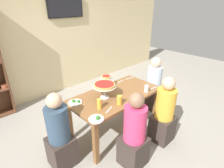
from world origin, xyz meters
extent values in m
plane|color=gray|center=(0.00, 0.00, 0.00)|extent=(12.00, 12.00, 0.00)
cube|color=beige|center=(0.00, 2.20, 1.40)|extent=(8.00, 0.12, 2.80)
cube|color=brown|center=(0.00, 0.00, 0.72)|extent=(1.58, 0.81, 0.04)
cube|color=brown|center=(-0.73, -0.34, 0.35)|extent=(0.07, 0.07, 0.70)
cube|color=brown|center=(0.73, -0.34, 0.35)|extent=(0.07, 0.07, 0.70)
cube|color=brown|center=(-0.73, 0.34, 0.35)|extent=(0.07, 0.07, 0.70)
cube|color=brown|center=(0.73, 0.34, 0.35)|extent=(0.07, 0.07, 0.70)
cube|color=brown|center=(-1.17, 1.98, 1.10)|extent=(0.03, 0.30, 2.20)
cylinder|color=brown|center=(-1.21, 1.98, 0.61)|extent=(0.16, 0.16, 0.06)
cube|color=black|center=(0.42, 2.11, 2.06)|extent=(0.90, 0.05, 0.50)
cube|color=black|center=(0.42, 2.08, 2.06)|extent=(0.86, 0.01, 0.46)
cube|color=#382D28|center=(0.39, -0.71, 0.23)|extent=(0.34, 0.34, 0.45)
cylinder|color=gold|center=(0.39, -0.71, 0.70)|extent=(0.30, 0.30, 0.50)
sphere|color=tan|center=(0.39, -0.71, 1.05)|extent=(0.20, 0.20, 0.20)
cube|color=#382D28|center=(-0.35, -0.70, 0.23)|extent=(0.34, 0.34, 0.45)
cylinder|color=#D63866|center=(-0.35, -0.70, 0.70)|extent=(0.30, 0.30, 0.50)
sphere|color=#846047|center=(-0.35, -0.70, 1.05)|extent=(0.20, 0.20, 0.20)
cube|color=#382D28|center=(1.11, -0.01, 0.23)|extent=(0.34, 0.34, 0.45)
cylinder|color=silver|center=(1.11, -0.01, 0.70)|extent=(0.30, 0.30, 0.50)
sphere|color=beige|center=(1.11, -0.01, 1.05)|extent=(0.20, 0.20, 0.20)
cube|color=#382D28|center=(-1.08, -0.01, 0.23)|extent=(0.34, 0.34, 0.45)
cylinder|color=#33475B|center=(-1.08, -0.01, 0.70)|extent=(0.30, 0.30, 0.50)
sphere|color=tan|center=(-1.08, -0.01, 1.05)|extent=(0.20, 0.20, 0.20)
cylinder|color=silver|center=(-0.22, 0.04, 0.75)|extent=(0.15, 0.15, 0.01)
cylinder|color=silver|center=(-0.22, 0.04, 0.85)|extent=(0.03, 0.03, 0.19)
cylinder|color=silver|center=(-0.22, 0.04, 0.94)|extent=(0.37, 0.37, 0.01)
cylinder|color=tan|center=(-0.22, 0.04, 0.97)|extent=(0.34, 0.34, 0.04)
cylinder|color=maroon|center=(-0.22, 0.04, 0.99)|extent=(0.30, 0.30, 0.00)
cylinder|color=silver|center=(0.08, 0.34, 0.75)|extent=(0.15, 0.15, 0.01)
cylinder|color=silver|center=(0.08, 0.34, 0.83)|extent=(0.03, 0.03, 0.15)
cylinder|color=silver|center=(0.08, 0.34, 0.90)|extent=(0.20, 0.20, 0.01)
cylinder|color=tan|center=(0.08, 0.34, 0.93)|extent=(0.17, 0.17, 0.04)
cylinder|color=maroon|center=(0.08, 0.34, 0.94)|extent=(0.14, 0.14, 0.00)
cylinder|color=white|center=(-0.69, -0.33, 0.75)|extent=(0.20, 0.20, 0.01)
sphere|color=#2D7028|center=(-0.68, -0.36, 0.78)|extent=(0.06, 0.06, 0.06)
sphere|color=#2D7028|center=(-0.69, -0.36, 0.78)|extent=(0.05, 0.05, 0.05)
cylinder|color=white|center=(-0.66, 0.22, 0.75)|extent=(0.21, 0.21, 0.01)
sphere|color=#2D7028|center=(-0.68, 0.24, 0.78)|extent=(0.05, 0.05, 0.05)
sphere|color=#2D7028|center=(-0.63, 0.17, 0.78)|extent=(0.05, 0.05, 0.05)
cylinder|color=gold|center=(-0.49, -0.16, 0.82)|extent=(0.07, 0.07, 0.16)
cylinder|color=gold|center=(-0.20, -0.27, 0.81)|extent=(0.08, 0.08, 0.14)
cylinder|color=white|center=(0.43, -0.30, 0.80)|extent=(0.07, 0.07, 0.12)
cube|color=silver|center=(0.41, 0.30, 0.74)|extent=(0.18, 0.04, 0.00)
cube|color=silver|center=(0.64, -0.31, 0.74)|extent=(0.18, 0.04, 0.00)
cube|color=silver|center=(0.11, -0.30, 0.74)|extent=(0.18, 0.06, 0.00)
cube|color=silver|center=(0.65, 0.29, 0.74)|extent=(0.18, 0.07, 0.00)
cube|color=silver|center=(-0.42, -0.28, 0.74)|extent=(0.17, 0.08, 0.00)
camera|label=1|loc=(-1.85, -1.86, 2.15)|focal=28.31mm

